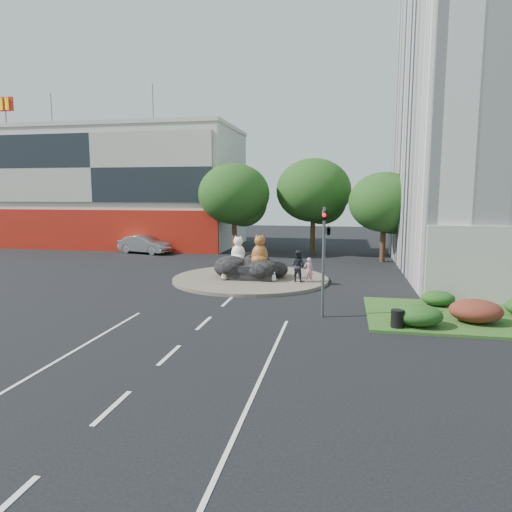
{
  "coord_description": "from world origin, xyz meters",
  "views": [
    {
      "loc": [
        5.89,
        -18.41,
        5.61
      ],
      "look_at": [
        0.91,
        7.18,
        2.0
      ],
      "focal_mm": 32.0,
      "sensor_mm": 36.0,
      "label": 1
    }
  ],
  "objects_px": {
    "kitten_white": "(273,275)",
    "litter_bin": "(397,318)",
    "cat_tabby": "(260,249)",
    "pedestrian_pink": "(309,270)",
    "pedestrian_dark": "(298,266)",
    "kitten_calico": "(224,273)",
    "parked_car": "(145,244)",
    "cat_white": "(238,249)"
  },
  "relations": [
    {
      "from": "cat_tabby",
      "to": "kitten_calico",
      "type": "bearing_deg",
      "value": -155.74
    },
    {
      "from": "pedestrian_pink",
      "to": "cat_white",
      "type": "bearing_deg",
      "value": -32.95
    },
    {
      "from": "kitten_calico",
      "to": "parked_car",
      "type": "xyz_separation_m",
      "value": [
        -10.98,
        12.34,
        0.23
      ]
    },
    {
      "from": "pedestrian_pink",
      "to": "parked_car",
      "type": "distance_m",
      "value": 20.21
    },
    {
      "from": "kitten_white",
      "to": "pedestrian_dark",
      "type": "xyz_separation_m",
      "value": [
        1.49,
        0.27,
        0.6
      ]
    },
    {
      "from": "cat_tabby",
      "to": "litter_bin",
      "type": "relative_size",
      "value": 2.69
    },
    {
      "from": "cat_tabby",
      "to": "kitten_white",
      "type": "distance_m",
      "value": 1.92
    },
    {
      "from": "kitten_calico",
      "to": "cat_white",
      "type": "bearing_deg",
      "value": 88.74
    },
    {
      "from": "kitten_white",
      "to": "pedestrian_pink",
      "type": "bearing_deg",
      "value": -51.02
    },
    {
      "from": "litter_bin",
      "to": "kitten_white",
      "type": "bearing_deg",
      "value": 127.78
    },
    {
      "from": "pedestrian_dark",
      "to": "parked_car",
      "type": "relative_size",
      "value": 0.38
    },
    {
      "from": "parked_car",
      "to": "litter_bin",
      "type": "bearing_deg",
      "value": -120.78
    },
    {
      "from": "cat_tabby",
      "to": "pedestrian_pink",
      "type": "distance_m",
      "value": 3.37
    },
    {
      "from": "cat_white",
      "to": "cat_tabby",
      "type": "distance_m",
      "value": 1.68
    },
    {
      "from": "pedestrian_pink",
      "to": "litter_bin",
      "type": "height_order",
      "value": "pedestrian_pink"
    },
    {
      "from": "pedestrian_pink",
      "to": "parked_car",
      "type": "bearing_deg",
      "value": -55.54
    },
    {
      "from": "kitten_calico",
      "to": "pedestrian_pink",
      "type": "relative_size",
      "value": 0.54
    },
    {
      "from": "cat_white",
      "to": "kitten_white",
      "type": "xyz_separation_m",
      "value": [
        2.52,
        -1.3,
        -1.43
      ]
    },
    {
      "from": "cat_tabby",
      "to": "kitten_calico",
      "type": "xyz_separation_m",
      "value": [
        -2.11,
        -0.8,
        -1.47
      ]
    },
    {
      "from": "kitten_calico",
      "to": "pedestrian_pink",
      "type": "height_order",
      "value": "pedestrian_pink"
    },
    {
      "from": "pedestrian_pink",
      "to": "litter_bin",
      "type": "relative_size",
      "value": 2.08
    },
    {
      "from": "cat_tabby",
      "to": "cat_white",
      "type": "bearing_deg",
      "value": 160.87
    },
    {
      "from": "cat_white",
      "to": "litter_bin",
      "type": "relative_size",
      "value": 2.44
    },
    {
      "from": "cat_tabby",
      "to": "litter_bin",
      "type": "distance_m",
      "value": 11.8
    },
    {
      "from": "litter_bin",
      "to": "pedestrian_pink",
      "type": "bearing_deg",
      "value": 116.97
    },
    {
      "from": "kitten_white",
      "to": "pedestrian_dark",
      "type": "bearing_deg",
      "value": -44.37
    },
    {
      "from": "cat_white",
      "to": "pedestrian_pink",
      "type": "bearing_deg",
      "value": -9.08
    },
    {
      "from": "litter_bin",
      "to": "kitten_calico",
      "type": "bearing_deg",
      "value": 139.33
    },
    {
      "from": "kitten_calico",
      "to": "litter_bin",
      "type": "height_order",
      "value": "kitten_calico"
    },
    {
      "from": "kitten_white",
      "to": "litter_bin",
      "type": "xyz_separation_m",
      "value": [
        6.47,
        -8.35,
        -0.08
      ]
    },
    {
      "from": "kitten_white",
      "to": "litter_bin",
      "type": "relative_size",
      "value": 1.0
    },
    {
      "from": "kitten_calico",
      "to": "pedestrian_dark",
      "type": "distance_m",
      "value": 4.62
    },
    {
      "from": "cat_tabby",
      "to": "kitten_calico",
      "type": "relative_size",
      "value": 2.39
    },
    {
      "from": "pedestrian_dark",
      "to": "litter_bin",
      "type": "distance_m",
      "value": 9.98
    },
    {
      "from": "cat_tabby",
      "to": "pedestrian_pink",
      "type": "bearing_deg",
      "value": -6.06
    },
    {
      "from": "kitten_calico",
      "to": "pedestrian_pink",
      "type": "bearing_deg",
      "value": 22.78
    },
    {
      "from": "cat_white",
      "to": "kitten_calico",
      "type": "xyz_separation_m",
      "value": [
        -0.56,
        -1.44,
        -1.38
      ]
    },
    {
      "from": "pedestrian_pink",
      "to": "kitten_calico",
      "type": "bearing_deg",
      "value": -15.91
    },
    {
      "from": "cat_tabby",
      "to": "litter_bin",
      "type": "bearing_deg",
      "value": -46.94
    },
    {
      "from": "kitten_calico",
      "to": "parked_car",
      "type": "distance_m",
      "value": 16.52
    },
    {
      "from": "cat_tabby",
      "to": "parked_car",
      "type": "bearing_deg",
      "value": 142.09
    },
    {
      "from": "cat_tabby",
      "to": "kitten_white",
      "type": "bearing_deg",
      "value": -30.54
    }
  ]
}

